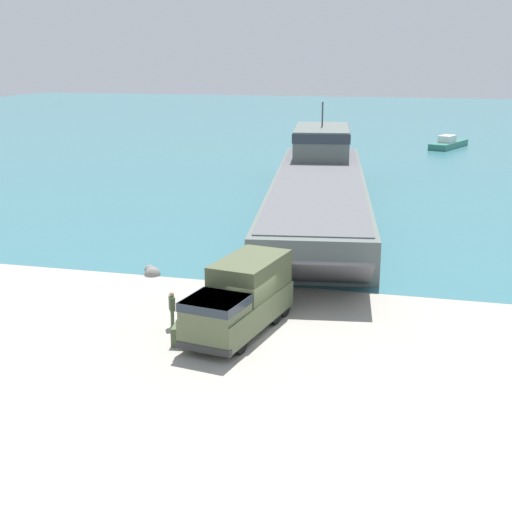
{
  "coord_description": "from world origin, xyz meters",
  "views": [
    {
      "loc": [
        7.35,
        -29.35,
        12.32
      ],
      "look_at": [
        -1.38,
        4.84,
        2.29
      ],
      "focal_mm": 50.0,
      "sensor_mm": 36.0,
      "label": 1
    }
  ],
  "objects": [
    {
      "name": "shoreline_rock_a",
      "position": [
        -8.18,
        7.26,
        0.0
      ],
      "size": [
        0.95,
        0.95,
        0.95
      ],
      "primitive_type": "sphere",
      "color": "gray",
      "rests_on": "ground_plane"
    },
    {
      "name": "military_truck",
      "position": [
        -0.92,
        0.21,
        1.61
      ],
      "size": [
        3.73,
        7.42,
        3.21
      ],
      "rotation": [
        0.0,
        0.0,
        -1.75
      ],
      "color": "#566042",
      "rests_on": "ground_plane"
    },
    {
      "name": "shoreline_rock_b",
      "position": [
        -8.71,
        8.13,
        0.0
      ],
      "size": [
        0.62,
        0.62,
        0.62
      ],
      "primitive_type": "sphere",
      "color": "gray",
      "rests_on": "ground_plane"
    },
    {
      "name": "landing_craft",
      "position": [
        -2.23,
        29.96,
        1.94
      ],
      "size": [
        13.18,
        44.21,
        7.82
      ],
      "rotation": [
        0.0,
        0.0,
        0.15
      ],
      "color": "#56605B",
      "rests_on": "ground_plane"
    },
    {
      "name": "moored_boat_a",
      "position": [
        8.65,
        71.31,
        0.57
      ],
      "size": [
        5.34,
        8.91,
        1.72
      ],
      "rotation": [
        0.0,
        0.0,
        5.92
      ],
      "color": "#2D7060",
      "rests_on": "ground_plane"
    },
    {
      "name": "ground_plane",
      "position": [
        0.0,
        0.0,
        0.0
      ],
      "size": [
        240.0,
        240.0,
        0.0
      ],
      "primitive_type": "plane",
      "color": "#9E998E"
    },
    {
      "name": "water_surface",
      "position": [
        0.0,
        97.11,
        0.0
      ],
      "size": [
        240.0,
        180.0,
        0.01
      ],
      "primitive_type": "cube",
      "color": "#336B75",
      "rests_on": "ground_plane"
    },
    {
      "name": "soldier_on_ramp",
      "position": [
        -4.14,
        -0.12,
        1.0
      ],
      "size": [
        0.43,
        0.5,
        1.73
      ],
      "rotation": [
        0.0,
        0.0,
        0.53
      ],
      "color": "#3D4C33",
      "rests_on": "ground_plane"
    },
    {
      "name": "cargo_crate",
      "position": [
        -3.0,
        -1.86,
        0.42
      ],
      "size": [
        0.95,
        1.1,
        0.84
      ],
      "primitive_type": "cube",
      "rotation": [
        0.0,
        0.0,
        0.12
      ],
      "color": "#475638",
      "rests_on": "ground_plane"
    }
  ]
}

